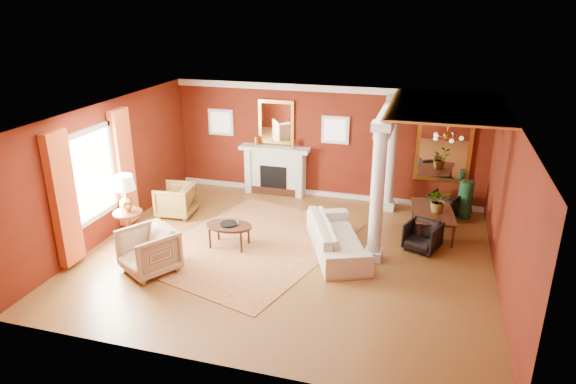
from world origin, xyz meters
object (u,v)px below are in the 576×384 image
(side_table, at_px, (126,198))
(sofa, at_px, (337,231))
(armchair_leopard, at_px, (176,199))
(dining_table, at_px, (434,215))
(coffee_table, at_px, (229,227))
(armchair_stripe, at_px, (148,249))

(side_table, bearing_deg, sofa, 10.29)
(armchair_leopard, xyz_separation_m, dining_table, (5.94, 0.66, 0.00))
(sofa, distance_m, coffee_table, 2.25)
(dining_table, bearing_deg, coffee_table, 106.92)
(dining_table, bearing_deg, armchair_leopard, 88.82)
(coffee_table, height_order, side_table, side_table)
(sofa, relative_size, side_table, 1.55)
(armchair_stripe, bearing_deg, armchair_leopard, 138.66)
(armchair_leopard, relative_size, armchair_stripe, 0.90)
(armchair_leopard, relative_size, dining_table, 0.55)
(sofa, xyz_separation_m, dining_table, (1.87, 1.47, -0.03))
(armchair_leopard, bearing_deg, side_table, -13.53)
(armchair_stripe, height_order, coffee_table, armchair_stripe)
(armchair_stripe, bearing_deg, sofa, 60.29)
(dining_table, bearing_deg, sofa, 120.66)
(sofa, height_order, coffee_table, sofa)
(armchair_leopard, bearing_deg, coffee_table, 52.86)
(side_table, bearing_deg, coffee_table, 10.74)
(armchair_leopard, distance_m, side_table, 1.73)
(armchair_leopard, height_order, coffee_table, armchair_leopard)
(coffee_table, distance_m, dining_table, 4.49)
(armchair_stripe, xyz_separation_m, side_table, (-1.05, 0.99, 0.55))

